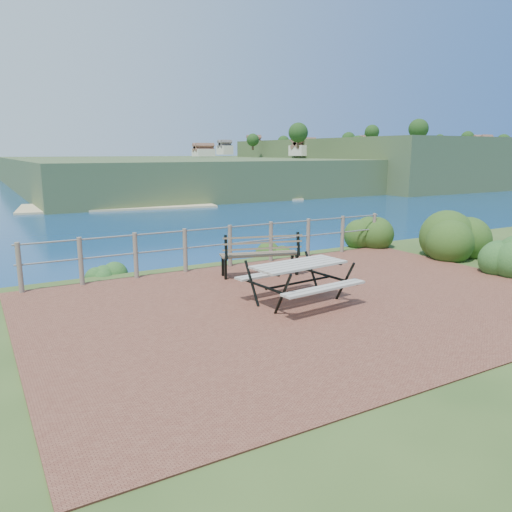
{
  "coord_description": "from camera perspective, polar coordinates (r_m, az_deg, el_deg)",
  "views": [
    {
      "loc": [
        -5.33,
        -7.13,
        2.73
      ],
      "look_at": [
        -0.61,
        1.05,
        0.75
      ],
      "focal_mm": 35.0,
      "sensor_mm": 36.0,
      "label": 1
    }
  ],
  "objects": [
    {
      "name": "shrub_right_edge",
      "position": [
        14.96,
        13.1,
        1.01
      ],
      "size": [
        1.03,
        1.03,
        1.47
      ],
      "primitive_type": "ellipsoid",
      "color": "#1F3F13",
      "rests_on": "ground"
    },
    {
      "name": "shrub_lip_west",
      "position": [
        11.88,
        -16.63,
        -1.96
      ],
      "size": [
        0.74,
        0.74,
        0.47
      ],
      "primitive_type": "ellipsoid",
      "color": "#1B481D",
      "rests_on": "ground"
    },
    {
      "name": "safety_railing",
      "position": [
        11.96,
        -2.99,
        1.43
      ],
      "size": [
        9.4,
        0.1,
        1.0
      ],
      "color": "#6B5B4C",
      "rests_on": "ground"
    },
    {
      "name": "park_bench",
      "position": [
        11.02,
        0.45,
        0.95
      ],
      "size": [
        1.8,
        0.9,
        0.99
      ],
      "rotation": [
        0.0,
        0.0,
        -0.28
      ],
      "color": "brown",
      "rests_on": "ground"
    },
    {
      "name": "shrub_right_back",
      "position": [
        12.82,
        27.1,
        -1.77
      ],
      "size": [
        1.16,
        1.16,
        1.66
      ],
      "primitive_type": "ellipsoid",
      "color": "#1B481D",
      "rests_on": "ground"
    },
    {
      "name": "shrub_right_front",
      "position": [
        14.35,
        20.63,
        0.11
      ],
      "size": [
        1.59,
        1.59,
        2.26
      ],
      "primitive_type": "ellipsoid",
      "color": "#1F3F13",
      "rests_on": "ground"
    },
    {
      "name": "shrub_lip_east",
      "position": [
        13.7,
        1.98,
        0.34
      ],
      "size": [
        0.77,
        0.77,
        0.51
      ],
      "primitive_type": "ellipsoid",
      "color": "#1F3F13",
      "rests_on": "ground"
    },
    {
      "name": "ground",
      "position": [
        9.31,
        6.5,
        -5.29
      ],
      "size": [
        10.0,
        7.0,
        0.12
      ],
      "primitive_type": "cube",
      "color": "brown",
      "rests_on": "ground"
    },
    {
      "name": "picnic_table",
      "position": [
        9.09,
        4.91,
        -2.59
      ],
      "size": [
        1.81,
        1.51,
        0.74
      ],
      "rotation": [
        0.0,
        0.0,
        0.1
      ],
      "color": "#9D998D",
      "rests_on": "ground"
    },
    {
      "name": "distant_bay",
      "position": [
        275.38,
        10.61,
        10.76
      ],
      "size": [
        290.0,
        232.36,
        24.0
      ],
      "color": "#355128",
      "rests_on": "ground"
    }
  ]
}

